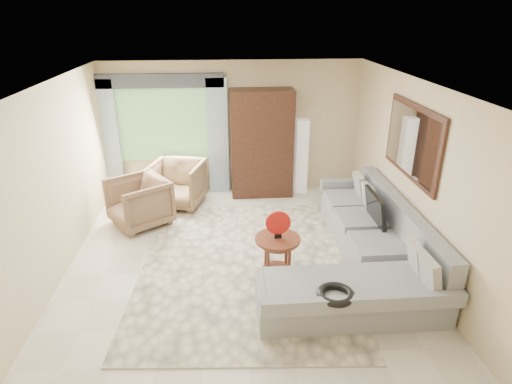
{
  "coord_description": "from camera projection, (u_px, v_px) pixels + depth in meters",
  "views": [
    {
      "loc": [
        -0.19,
        -5.27,
        3.48
      ],
      "look_at": [
        0.25,
        0.35,
        1.05
      ],
      "focal_mm": 30.0,
      "sensor_mm": 36.0,
      "label": 1
    }
  ],
  "objects": [
    {
      "name": "ground",
      "position": [
        241.0,
        268.0,
        6.22
      ],
      "size": [
        6.0,
        6.0,
        0.0
      ],
      "primitive_type": "plane",
      "color": "silver",
      "rests_on": "ground"
    },
    {
      "name": "area_rug",
      "position": [
        246.0,
        263.0,
        6.32
      ],
      "size": [
        3.26,
        4.19,
        0.02
      ],
      "primitive_type": "cube",
      "rotation": [
        0.0,
        0.0,
        -0.07
      ],
      "color": "beige",
      "rests_on": "ground"
    },
    {
      "name": "sectional_sofa",
      "position": [
        366.0,
        253.0,
        6.07
      ],
      "size": [
        2.3,
        3.46,
        0.9
      ],
      "color": "gray",
      "rests_on": "ground"
    },
    {
      "name": "tv_screen",
      "position": [
        375.0,
        208.0,
        6.42
      ],
      "size": [
        0.14,
        0.74,
        0.48
      ],
      "primitive_type": "cube",
      "rotation": [
        0.0,
        -0.17,
        0.0
      ],
      "color": "black",
      "rests_on": "sectional_sofa"
    },
    {
      "name": "garden_hose",
      "position": [
        336.0,
        295.0,
        4.76
      ],
      "size": [
        0.43,
        0.43,
        0.09
      ],
      "primitive_type": "torus",
      "color": "black",
      "rests_on": "sectional_sofa"
    },
    {
      "name": "coffee_table",
      "position": [
        277.0,
        257.0,
        5.9
      ],
      "size": [
        0.62,
        0.62,
        0.62
      ],
      "rotation": [
        0.0,
        0.0,
        0.18
      ],
      "color": "#542616",
      "rests_on": "ground"
    },
    {
      "name": "red_disc",
      "position": [
        278.0,
        223.0,
        5.69
      ],
      "size": [
        0.34,
        0.03,
        0.34
      ],
      "primitive_type": "cylinder",
      "rotation": [
        1.57,
        0.0,
        -0.0
      ],
      "color": "#B01711",
      "rests_on": "coffee_table"
    },
    {
      "name": "armchair_left",
      "position": [
        139.0,
        202.0,
        7.33
      ],
      "size": [
        1.26,
        1.26,
        0.84
      ],
      "primitive_type": "imported",
      "rotation": [
        0.0,
        0.0,
        -0.97
      ],
      "color": "brown",
      "rests_on": "ground"
    },
    {
      "name": "armchair_right",
      "position": [
        177.0,
        184.0,
        8.07
      ],
      "size": [
        1.14,
        1.16,
        0.86
      ],
      "primitive_type": "imported",
      "rotation": [
        0.0,
        0.0,
        -0.27
      ],
      "color": "#90764E",
      "rests_on": "ground"
    },
    {
      "name": "potted_plant",
      "position": [
        123.0,
        185.0,
        8.48
      ],
      "size": [
        0.57,
        0.54,
        0.5
      ],
      "primitive_type": "imported",
      "rotation": [
        0.0,
        0.0,
        -0.4
      ],
      "color": "#999999",
      "rests_on": "ground"
    },
    {
      "name": "armoire",
      "position": [
        262.0,
        144.0,
        8.33
      ],
      "size": [
        1.2,
        0.55,
        2.1
      ],
      "primitive_type": "cube",
      "color": "black",
      "rests_on": "ground"
    },
    {
      "name": "floor_lamp",
      "position": [
        301.0,
        156.0,
        8.57
      ],
      "size": [
        0.24,
        0.24,
        1.5
      ],
      "primitive_type": "cube",
      "color": "silver",
      "rests_on": "ground"
    },
    {
      "name": "window",
      "position": [
        163.0,
        125.0,
        8.29
      ],
      "size": [
        1.8,
        0.04,
        1.4
      ],
      "primitive_type": "cube",
      "color": "#669E59",
      "rests_on": "wall_back"
    },
    {
      "name": "curtain_left",
      "position": [
        109.0,
        140.0,
        8.23
      ],
      "size": [
        0.4,
        0.08,
        2.3
      ],
      "primitive_type": "cube",
      "color": "#9EB7CC",
      "rests_on": "ground"
    },
    {
      "name": "curtain_right",
      "position": [
        218.0,
        137.0,
        8.38
      ],
      "size": [
        0.4,
        0.08,
        2.3
      ],
      "primitive_type": "cube",
      "color": "#9EB7CC",
      "rests_on": "ground"
    },
    {
      "name": "valance",
      "position": [
        159.0,
        81.0,
        7.89
      ],
      "size": [
        2.4,
        0.12,
        0.26
      ],
      "primitive_type": "cube",
      "color": "#1E232D",
      "rests_on": "wall_back"
    },
    {
      "name": "wall_mirror",
      "position": [
        412.0,
        142.0,
        6.03
      ],
      "size": [
        0.05,
        1.7,
        1.05
      ],
      "color": "black",
      "rests_on": "wall_right"
    }
  ]
}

